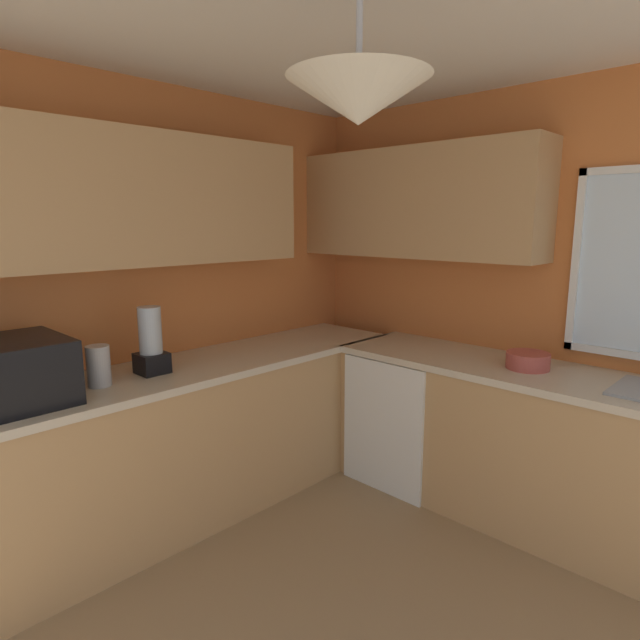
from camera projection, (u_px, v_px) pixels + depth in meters
name	position (u px, v px, depth m)	size (l,w,h in m)	color
room_shell	(307.00, 201.00, 2.53)	(3.67, 3.82, 2.52)	#D17238
counter_run_left	(148.00, 453.00, 2.87)	(0.65, 3.43, 0.89)	tan
counter_run_back	(570.00, 457.00, 2.82)	(2.76, 0.65, 0.89)	tan
dishwasher	(408.00, 415.00, 3.49)	(0.60, 0.60, 0.84)	white
microwave	(21.00, 370.00, 2.36)	(0.48, 0.36, 0.29)	black
kettle	(99.00, 366.00, 2.59)	(0.11, 0.11, 0.20)	#B7B7BC
bowl	(528.00, 361.00, 2.91)	(0.23, 0.23, 0.09)	#B74C42
blender_appliance	(151.00, 344.00, 2.80)	(0.15, 0.15, 0.36)	black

